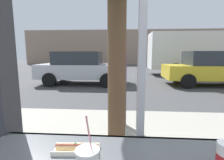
# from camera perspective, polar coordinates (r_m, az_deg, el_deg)

# --- Properties ---
(ground_plane) EXTENTS (60.00, 60.00, 0.00)m
(ground_plane) POSITION_cam_1_polar(r_m,az_deg,el_deg) (9.21, 4.75, -0.65)
(ground_plane) COLOR #424244
(sidewalk_strip) EXTENTS (16.00, 2.80, 0.11)m
(sidewalk_strip) POSITION_cam_1_polar(r_m,az_deg,el_deg) (3.05, 6.14, -19.60)
(sidewalk_strip) COLOR #9E998E
(sidewalk_strip) RESTS_ON ground
(window_wall) EXTENTS (2.67, 0.20, 2.90)m
(window_wall) POSITION_cam_1_polar(r_m,az_deg,el_deg) (1.22, 10.37, 24.52)
(window_wall) COLOR #2D2D33
(window_wall) RESTS_ON ground
(building_facade_far) EXTENTS (28.00, 1.20, 4.70)m
(building_facade_far) POSITION_cam_1_polar(r_m,az_deg,el_deg) (24.21, 4.43, 10.75)
(building_facade_far) COLOR gray
(building_facade_far) RESTS_ON ground
(hotdog_tray_near) EXTENTS (0.28, 0.12, 0.05)m
(hotdog_tray_near) POSITION_cam_1_polar(r_m,az_deg,el_deg) (1.10, -11.80, -21.26)
(hotdog_tray_near) COLOR silver
(hotdog_tray_near) RESTS_ON window_counter
(parked_car_silver) EXTENTS (4.26, 2.01, 1.60)m
(parked_car_silver) POSITION_cam_1_polar(r_m,az_deg,el_deg) (8.69, -10.16, 4.15)
(parked_car_silver) COLOR #BCBCC1
(parked_car_silver) RESTS_ON ground
(parked_car_yellow) EXTENTS (4.21, 1.94, 1.61)m
(parked_car_yellow) POSITION_cam_1_polar(r_m,az_deg,el_deg) (9.35, 29.88, 3.46)
(parked_car_yellow) COLOR gold
(parked_car_yellow) RESTS_ON ground
(box_truck) EXTENTS (6.54, 2.44, 2.91)m
(box_truck) POSITION_cam_1_polar(r_m,az_deg,el_deg) (13.35, 25.91, 8.28)
(box_truck) COLOR silver
(box_truck) RESTS_ON ground
(pedestrian) EXTENTS (0.32, 0.32, 1.63)m
(pedestrian) POSITION_cam_1_polar(r_m,az_deg,el_deg) (3.26, 2.05, 0.64)
(pedestrian) COLOR #44373B
(pedestrian) RESTS_ON sidewalk_strip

